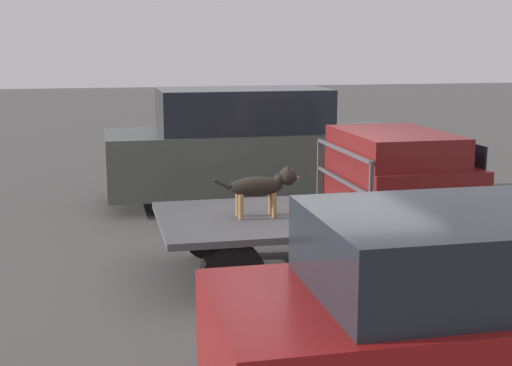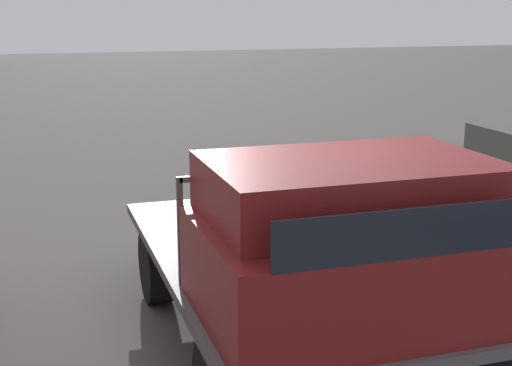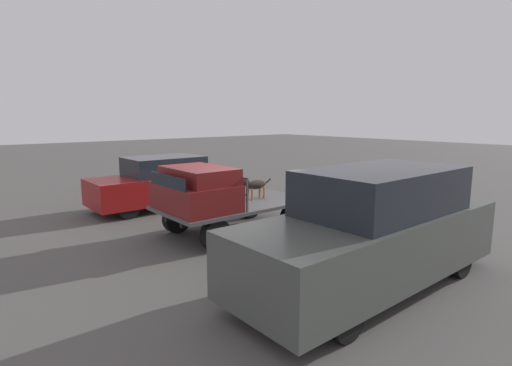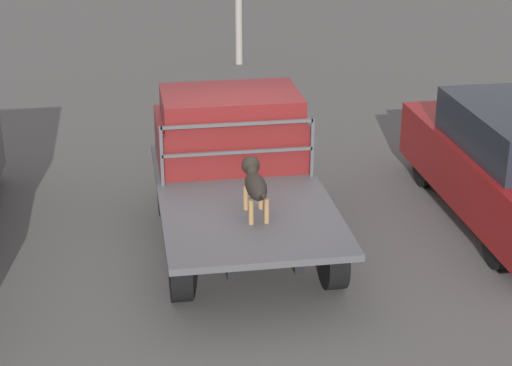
# 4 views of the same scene
# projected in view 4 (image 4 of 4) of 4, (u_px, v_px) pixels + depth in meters

# --- Properties ---
(ground_plane) EXTENTS (80.00, 80.00, 0.00)m
(ground_plane) POSITION_uv_depth(u_px,v_px,m) (243.00, 246.00, 10.94)
(ground_plane) COLOR #514F4C
(flatbed_truck) EXTENTS (3.81, 2.09, 0.76)m
(flatbed_truck) POSITION_uv_depth(u_px,v_px,m) (242.00, 206.00, 10.72)
(flatbed_truck) COLOR black
(flatbed_truck) RESTS_ON ground
(truck_cab) EXTENTS (1.42, 1.97, 0.99)m
(truck_cab) POSITION_uv_depth(u_px,v_px,m) (230.00, 128.00, 11.49)
(truck_cab) COLOR maroon
(truck_cab) RESTS_ON flatbed_truck
(truck_headboard) EXTENTS (0.04, 1.97, 0.79)m
(truck_headboard) POSITION_uv_depth(u_px,v_px,m) (238.00, 142.00, 10.78)
(truck_headboard) COLOR #4C4C4F
(truck_headboard) RESTS_ON flatbed_truck
(dog) EXTENTS (1.07, 0.24, 0.63)m
(dog) POSITION_uv_depth(u_px,v_px,m) (255.00, 182.00, 9.93)
(dog) COLOR #9E7547
(dog) RESTS_ON flatbed_truck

